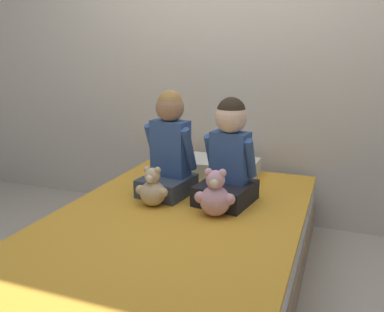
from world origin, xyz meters
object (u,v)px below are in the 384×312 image
(bed, at_px, (176,252))
(child_on_right, at_px, (229,156))
(child_on_left, at_px, (169,149))
(pillow_at_headboard, at_px, (220,167))
(teddy_bear_held_by_right_child, at_px, (215,196))
(teddy_bear_held_by_left_child, at_px, (153,189))

(bed, height_order, child_on_right, child_on_right)
(child_on_left, bearing_deg, pillow_at_headboard, 77.83)
(child_on_right, bearing_deg, teddy_bear_held_by_right_child, -81.95)
(child_on_left, bearing_deg, bed, -53.18)
(bed, bearing_deg, child_on_right, 59.37)
(pillow_at_headboard, bearing_deg, teddy_bear_held_by_right_child, -74.96)
(child_on_right, distance_m, teddy_bear_held_by_right_child, 0.30)
(child_on_left, xyz_separation_m, child_on_right, (0.38, 0.00, -0.01))
(child_on_left, bearing_deg, teddy_bear_held_by_left_child, -82.69)
(bed, bearing_deg, teddy_bear_held_by_right_child, 26.01)
(child_on_left, height_order, pillow_at_headboard, child_on_left)
(child_on_right, bearing_deg, child_on_left, -170.72)
(bed, bearing_deg, teddy_bear_held_by_left_child, 150.71)
(teddy_bear_held_by_right_child, xyz_separation_m, pillow_at_headboard, (-0.20, 0.73, -0.06))
(teddy_bear_held_by_right_child, bearing_deg, pillow_at_headboard, 95.75)
(teddy_bear_held_by_left_child, bearing_deg, teddy_bear_held_by_right_child, -3.32)
(teddy_bear_held_by_left_child, xyz_separation_m, teddy_bear_held_by_right_child, (0.38, -0.01, 0.01))
(child_on_right, relative_size, pillow_at_headboard, 1.16)
(bed, distance_m, child_on_right, 0.63)
(teddy_bear_held_by_right_child, bearing_deg, child_on_right, 79.56)
(bed, relative_size, teddy_bear_held_by_right_child, 7.64)
(teddy_bear_held_by_left_child, bearing_deg, child_on_left, 86.97)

